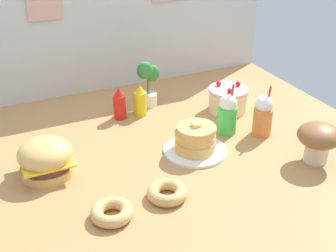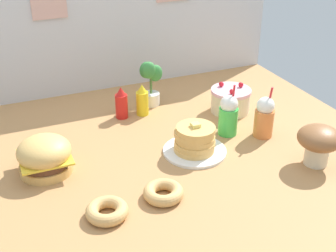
# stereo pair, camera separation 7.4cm
# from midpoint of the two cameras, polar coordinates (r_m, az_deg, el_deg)

# --- Properties ---
(ground_plane) EXTENTS (2.31, 2.00, 0.02)m
(ground_plane) POSITION_cam_midpoint_polar(r_m,az_deg,el_deg) (2.35, -0.24, -3.97)
(ground_plane) COLOR #B27F4C
(back_wall) EXTENTS (2.31, 0.04, 0.91)m
(back_wall) POSITION_cam_midpoint_polar(r_m,az_deg,el_deg) (3.03, -8.39, 12.91)
(back_wall) COLOR silver
(back_wall) RESTS_ON ground_plane
(burger) EXTENTS (0.26, 0.26, 0.19)m
(burger) POSITION_cam_midpoint_polar(r_m,az_deg,el_deg) (2.24, -16.09, -3.92)
(burger) COLOR #DBA859
(burger) RESTS_ON ground_plane
(pancake_stack) EXTENTS (0.33, 0.33, 0.17)m
(pancake_stack) POSITION_cam_midpoint_polar(r_m,az_deg,el_deg) (2.35, 2.57, -1.87)
(pancake_stack) COLOR white
(pancake_stack) RESTS_ON ground_plane
(layer_cake) EXTENTS (0.24, 0.24, 0.18)m
(layer_cake) POSITION_cam_midpoint_polar(r_m,az_deg,el_deg) (2.80, 6.82, 3.38)
(layer_cake) COLOR beige
(layer_cake) RESTS_ON ground_plane
(ketchup_bottle) EXTENTS (0.07, 0.07, 0.20)m
(ketchup_bottle) POSITION_cam_midpoint_polar(r_m,az_deg,el_deg) (2.70, -6.92, 2.73)
(ketchup_bottle) COLOR red
(ketchup_bottle) RESTS_ON ground_plane
(mustard_bottle) EXTENTS (0.07, 0.07, 0.20)m
(mustard_bottle) POSITION_cam_midpoint_polar(r_m,az_deg,el_deg) (2.72, -4.30, 3.15)
(mustard_bottle) COLOR yellow
(mustard_bottle) RESTS_ON ground_plane
(cream_soda_cup) EXTENTS (0.11, 0.11, 0.29)m
(cream_soda_cup) POSITION_cam_midpoint_polar(r_m,az_deg,el_deg) (2.52, 6.67, 1.47)
(cream_soda_cup) COLOR green
(cream_soda_cup) RESTS_ON ground_plane
(orange_float_cup) EXTENTS (0.11, 0.11, 0.29)m
(orange_float_cup) POSITION_cam_midpoint_polar(r_m,az_deg,el_deg) (2.54, 11.11, 1.28)
(orange_float_cup) COLOR orange
(orange_float_cup) RESTS_ON ground_plane
(donut_pink_glaze) EXTENTS (0.18, 0.18, 0.05)m
(donut_pink_glaze) POSITION_cam_midpoint_polar(r_m,az_deg,el_deg) (1.94, -8.19, -10.70)
(donut_pink_glaze) COLOR tan
(donut_pink_glaze) RESTS_ON ground_plane
(donut_chocolate) EXTENTS (0.18, 0.18, 0.05)m
(donut_chocolate) POSITION_cam_midpoint_polar(r_m,az_deg,el_deg) (2.03, -1.16, -8.36)
(donut_chocolate) COLOR tan
(donut_chocolate) RESTS_ON ground_plane
(potted_plant) EXTENTS (0.15, 0.11, 0.30)m
(potted_plant) POSITION_cam_midpoint_polar(r_m,az_deg,el_deg) (2.83, -3.32, 5.64)
(potted_plant) COLOR white
(potted_plant) RESTS_ON ground_plane
(mushroom_stool) EXTENTS (0.22, 0.22, 0.21)m
(mushroom_stool) POSITION_cam_midpoint_polar(r_m,az_deg,el_deg) (2.35, 17.61, -1.56)
(mushroom_stool) COLOR beige
(mushroom_stool) RESTS_ON ground_plane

